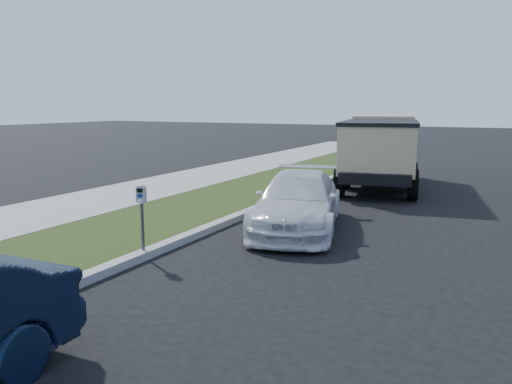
% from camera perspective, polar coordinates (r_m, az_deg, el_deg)
% --- Properties ---
extents(ground, '(120.00, 120.00, 0.00)m').
position_cam_1_polar(ground, '(9.16, 4.99, -7.84)').
color(ground, black).
rests_on(ground, ground).
extents(streetside, '(6.12, 50.00, 0.15)m').
position_cam_1_polar(streetside, '(13.68, -13.75, -1.83)').
color(streetside, gray).
rests_on(streetside, ground).
extents(parking_meter, '(0.20, 0.15, 1.25)m').
position_cam_1_polar(parking_meter, '(9.29, -12.94, -1.28)').
color(parking_meter, '#3F4247').
rests_on(parking_meter, ground).
extents(white_wagon, '(2.87, 4.69, 1.27)m').
position_cam_1_polar(white_wagon, '(11.37, 4.94, -1.02)').
color(white_wagon, silver).
rests_on(white_wagon, ground).
extents(dump_truck, '(3.36, 6.38, 2.38)m').
position_cam_1_polar(dump_truck, '(17.74, 14.06, 4.95)').
color(dump_truck, black).
rests_on(dump_truck, ground).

